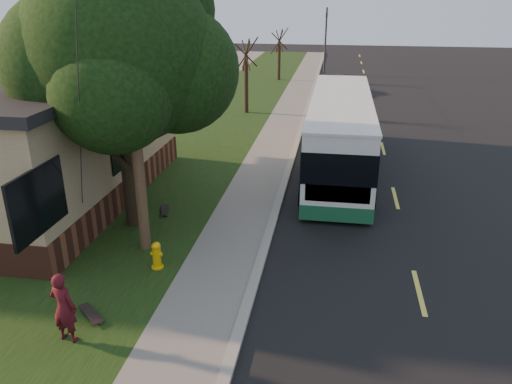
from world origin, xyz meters
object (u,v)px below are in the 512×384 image
Objects in this scene: skateboard_main at (165,210)px; utility_pole at (131,84)px; traffic_signal at (326,36)px; distant_car at (337,83)px; leafy_tree at (122,53)px; transit_bus at (340,132)px; skateboard_spare at (91,314)px; dumpster at (99,149)px; bare_tree_near at (246,77)px; fire_hydrant at (157,255)px; bare_tree_far at (279,55)px; skateboarder at (64,307)px.

utility_pole is at bearing -83.86° from skateboard_main.
traffic_signal is at bearing 82.42° from skateboard_main.
utility_pole is 25.36m from distant_car.
transit_bus is (6.12, 6.10, -3.60)m from leafy_tree.
skateboard_spare is at bearing -80.38° from leafy_tree.
distant_car is (1.21, -8.47, -2.50)m from traffic_signal.
dumpster is at bearing 114.39° from skateboard_spare.
bare_tree_near is at bearing 89.73° from skateboard_main.
bare_tree_far is (-0.40, 30.00, 1.57)m from fire_hydrant.
traffic_signal is at bearing 90.60° from distant_car.
skateboard_main is (-4.07, -30.57, -3.03)m from traffic_signal.
traffic_signal reaches higher than skateboarder.
bare_tree_far is 6.62m from distant_car.
fire_hydrant is at bearing -55.93° from dumpster.
utility_pole is 6.01× the size of dumpster.
skateboard_main is at bearing -91.22° from bare_tree_far.
transit_bus is at bearing -104.99° from skateboarder.
skateboarder is (-0.12, -4.06, -3.78)m from utility_pole.
skateboard_spare is at bearing -96.05° from traffic_signal.
skateboarder is at bearing -90.74° from bare_tree_far.
traffic_signal reaches higher than fire_hydrant.
fire_hydrant is 9.92m from transit_bus.
utility_pole is at bearing -109.06° from distant_car.
fire_hydrant is at bearing -95.66° from skateboarder.
distant_car is at bearing 78.46° from utility_pole.
skateboard_main is at bearing -136.06° from transit_bus.
bare_tree_near is at bearing -80.33° from skateboarder.
traffic_signal is at bearing 84.79° from fire_hydrant.
skateboard_spare is (-3.84, -36.25, -3.03)m from traffic_signal.
skateboarder is (0.74, -5.71, -4.31)m from leafy_tree.
traffic_signal reaches higher than dumpster.
traffic_signal is 8.91m from distant_car.
skateboard_main is (-0.97, 3.43, -0.30)m from fire_hydrant.
utility_pole reaches higher than skateboard_spare.
dumpster is 20.10m from distant_car.
leafy_tree is 9.36m from transit_bus.
leafy_tree is 15.66m from bare_tree_near.
dumpster is 0.39× the size of distant_car.
bare_tree_far reaches higher than fire_hydrant.
traffic_signal is 0.51× the size of transit_bus.
bare_tree_far is 22.68m from dumpster.
transit_bus reaches higher than skateboard_spare.
bare_tree_far is 2.67× the size of dumpster.
distant_car reaches higher than fire_hydrant.
leafy_tree is 5.17× the size of dumpster.
skateboard_spare is at bearing -90.61° from utility_pole.
skateboard_main is 5.69m from skateboard_spare.
utility_pole is 5.55m from skateboard_spare.
skateboard_main is at bearing 96.14° from utility_pole.
fire_hydrant is 0.19× the size of distant_car.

